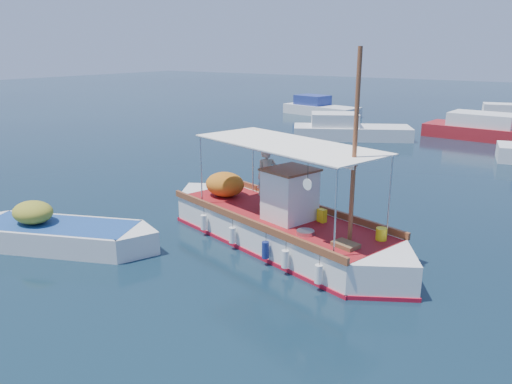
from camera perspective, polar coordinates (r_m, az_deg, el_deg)
The scene contains 7 objects.
ground at distance 14.53m, azimuth 4.75°, elevation -6.23°, with size 160.00×160.00×0.00m, color black.
fishing_caique at distance 14.64m, azimuth 2.37°, elevation -3.85°, with size 9.07×4.35×5.75m.
dinghy at distance 15.48m, azimuth -21.74°, elevation -4.69°, with size 5.68×3.25×1.49m.
bg_boat_nw at distance 31.85m, azimuth 10.48°, elevation 6.87°, with size 7.44×5.52×1.80m.
bg_boat_n at distance 34.22m, azimuth 26.14°, elevation 6.12°, with size 9.64×3.62×1.80m.
bg_boat_far_w at distance 43.01m, azimuth 7.25°, elevation 9.39°, with size 6.92×3.57×1.80m.
bg_boat_far_n at distance 40.80m, azimuth 27.09°, elevation 7.39°, with size 6.33×3.36×1.80m.
Camera 1 is at (6.40, -11.80, 5.54)m, focal length 35.00 mm.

